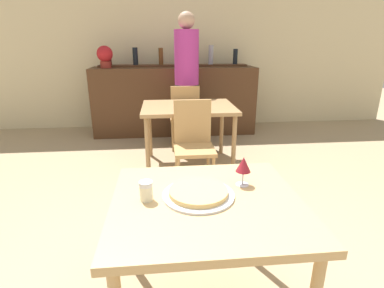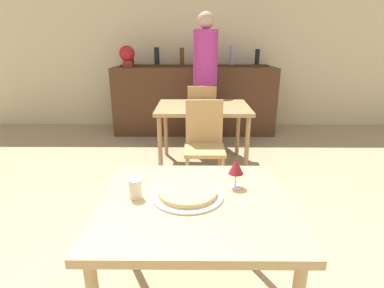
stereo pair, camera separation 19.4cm
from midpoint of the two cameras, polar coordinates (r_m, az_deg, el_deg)
name	(u,v)px [view 2 (the right image)]	position (r m, az deg, el deg)	size (l,w,h in m)	color
wall_back	(194,45)	(5.40, 1.55, 18.29)	(8.00, 0.05, 2.80)	beige
dining_table_near	(195,215)	(1.52, 4.33, -13.50)	(0.93, 0.85, 0.73)	tan
dining_table_far	(203,113)	(3.55, 3.66, 5.95)	(1.08, 0.83, 0.75)	#A87F51
bar_counter	(194,101)	(4.98, 1.58, 8.26)	(2.60, 0.56, 1.08)	#4C2D19
bar_back_shelf	(196,62)	(5.04, 1.81, 15.30)	(2.39, 0.24, 0.33)	#4C2D19
chair_far_side_front	(204,140)	(3.03, 4.19, 0.81)	(0.40, 0.40, 0.91)	tan
chair_far_side_back	(202,113)	(4.15, 3.18, 5.82)	(0.40, 0.40, 0.91)	tan
pizza_tray	(188,193)	(1.50, 2.90, -9.43)	(0.36, 0.36, 0.04)	silver
cheese_shaker	(135,188)	(1.48, -7.05, -8.47)	(0.07, 0.07, 0.10)	beige
person_standing	(205,75)	(4.34, 3.84, 12.93)	(0.34, 0.34, 1.84)	#2D2D38
wine_glass	(236,167)	(1.58, 11.91, -4.45)	(0.08, 0.08, 0.16)	silver
potted_plant	(127,55)	(4.94, -11.12, 16.27)	(0.24, 0.24, 0.33)	maroon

